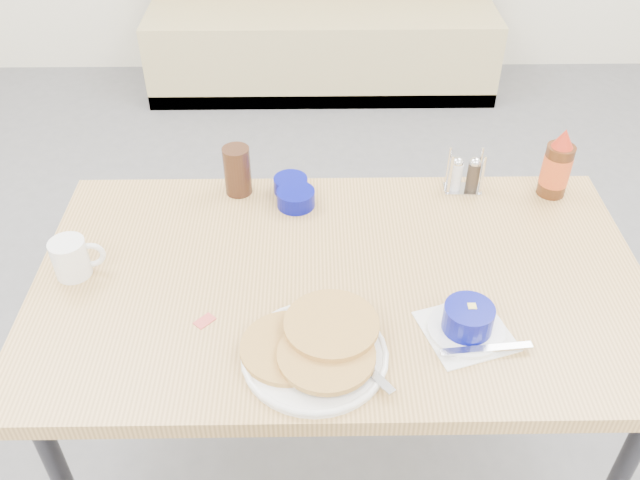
{
  "coord_description": "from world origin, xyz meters",
  "views": [
    {
      "loc": [
        -0.06,
        -0.89,
        1.81
      ],
      "look_at": [
        -0.05,
        0.31,
        0.82
      ],
      "focal_mm": 38.0,
      "sensor_mm": 36.0,
      "label": 1
    }
  ],
  "objects_px": {
    "pancake_plate": "(315,349)",
    "coffee_mug": "(72,258)",
    "condiment_caddy": "(464,177)",
    "syrup_bottle": "(557,167)",
    "creamer_bowl": "(296,198)",
    "amber_tumbler": "(237,171)",
    "dining_table": "(340,296)",
    "butter_bowl": "(291,185)",
    "grits_setting": "(468,322)",
    "booth_bench": "(322,24)"
  },
  "relations": [
    {
      "from": "creamer_bowl",
      "to": "condiment_caddy",
      "type": "distance_m",
      "value": 0.45
    },
    {
      "from": "dining_table",
      "to": "butter_bowl",
      "type": "height_order",
      "value": "butter_bowl"
    },
    {
      "from": "dining_table",
      "to": "condiment_caddy",
      "type": "bearing_deg",
      "value": 44.99
    },
    {
      "from": "creamer_bowl",
      "to": "dining_table",
      "type": "bearing_deg",
      "value": -69.08
    },
    {
      "from": "booth_bench",
      "to": "grits_setting",
      "type": "relative_size",
      "value": 8.21
    },
    {
      "from": "coffee_mug",
      "to": "grits_setting",
      "type": "relative_size",
      "value": 0.51
    },
    {
      "from": "grits_setting",
      "to": "condiment_caddy",
      "type": "xyz_separation_m",
      "value": [
        0.08,
        0.52,
        0.01
      ]
    },
    {
      "from": "grits_setting",
      "to": "coffee_mug",
      "type": "bearing_deg",
      "value": 167.16
    },
    {
      "from": "coffee_mug",
      "to": "booth_bench",
      "type": "bearing_deg",
      "value": 76.41
    },
    {
      "from": "dining_table",
      "to": "creamer_bowl",
      "type": "height_order",
      "value": "creamer_bowl"
    },
    {
      "from": "butter_bowl",
      "to": "syrup_bottle",
      "type": "height_order",
      "value": "syrup_bottle"
    },
    {
      "from": "booth_bench",
      "to": "amber_tumbler",
      "type": "distance_m",
      "value": 2.26
    },
    {
      "from": "condiment_caddy",
      "to": "pancake_plate",
      "type": "bearing_deg",
      "value": -122.89
    },
    {
      "from": "pancake_plate",
      "to": "grits_setting",
      "type": "distance_m",
      "value": 0.32
    },
    {
      "from": "pancake_plate",
      "to": "creamer_bowl",
      "type": "height_order",
      "value": "pancake_plate"
    },
    {
      "from": "coffee_mug",
      "to": "butter_bowl",
      "type": "height_order",
      "value": "coffee_mug"
    },
    {
      "from": "booth_bench",
      "to": "creamer_bowl",
      "type": "xyz_separation_m",
      "value": [
        -0.11,
        -2.26,
        0.43
      ]
    },
    {
      "from": "condiment_caddy",
      "to": "booth_bench",
      "type": "bearing_deg",
      "value": 100.66
    },
    {
      "from": "pancake_plate",
      "to": "syrup_bottle",
      "type": "xyz_separation_m",
      "value": [
        0.63,
        0.56,
        0.06
      ]
    },
    {
      "from": "condiment_caddy",
      "to": "syrup_bottle",
      "type": "xyz_separation_m",
      "value": [
        0.23,
        -0.02,
        0.04
      ]
    },
    {
      "from": "booth_bench",
      "to": "syrup_bottle",
      "type": "height_order",
      "value": "booth_bench"
    },
    {
      "from": "coffee_mug",
      "to": "condiment_caddy",
      "type": "height_order",
      "value": "condiment_caddy"
    },
    {
      "from": "butter_bowl",
      "to": "syrup_bottle",
      "type": "distance_m",
      "value": 0.69
    },
    {
      "from": "creamer_bowl",
      "to": "amber_tumbler",
      "type": "distance_m",
      "value": 0.17
    },
    {
      "from": "booth_bench",
      "to": "condiment_caddy",
      "type": "distance_m",
      "value": 2.27
    },
    {
      "from": "booth_bench",
      "to": "dining_table",
      "type": "distance_m",
      "value": 2.56
    },
    {
      "from": "syrup_bottle",
      "to": "creamer_bowl",
      "type": "bearing_deg",
      "value": -176.25
    },
    {
      "from": "amber_tumbler",
      "to": "syrup_bottle",
      "type": "xyz_separation_m",
      "value": [
        0.83,
        -0.02,
        0.02
      ]
    },
    {
      "from": "condiment_caddy",
      "to": "syrup_bottle",
      "type": "relative_size",
      "value": 0.61
    },
    {
      "from": "dining_table",
      "to": "creamer_bowl",
      "type": "distance_m",
      "value": 0.31
    },
    {
      "from": "grits_setting",
      "to": "pancake_plate",
      "type": "bearing_deg",
      "value": -169.28
    },
    {
      "from": "dining_table",
      "to": "butter_bowl",
      "type": "distance_m",
      "value": 0.37
    },
    {
      "from": "dining_table",
      "to": "pancake_plate",
      "type": "distance_m",
      "value": 0.26
    },
    {
      "from": "booth_bench",
      "to": "dining_table",
      "type": "xyz_separation_m",
      "value": [
        0.0,
        -2.53,
        0.35
      ]
    },
    {
      "from": "pancake_plate",
      "to": "creamer_bowl",
      "type": "distance_m",
      "value": 0.52
    },
    {
      "from": "dining_table",
      "to": "syrup_bottle",
      "type": "distance_m",
      "value": 0.67
    },
    {
      "from": "creamer_bowl",
      "to": "syrup_bottle",
      "type": "height_order",
      "value": "syrup_bottle"
    },
    {
      "from": "dining_table",
      "to": "coffee_mug",
      "type": "relative_size",
      "value": 11.77
    },
    {
      "from": "dining_table",
      "to": "butter_bowl",
      "type": "bearing_deg",
      "value": 109.49
    },
    {
      "from": "dining_table",
      "to": "butter_bowl",
      "type": "relative_size",
      "value": 15.5
    },
    {
      "from": "pancake_plate",
      "to": "butter_bowl",
      "type": "bearing_deg",
      "value": 95.98
    },
    {
      "from": "booth_bench",
      "to": "butter_bowl",
      "type": "xyz_separation_m",
      "value": [
        -0.12,
        -2.19,
        0.43
      ]
    },
    {
      "from": "grits_setting",
      "to": "creamer_bowl",
      "type": "height_order",
      "value": "grits_setting"
    },
    {
      "from": "pancake_plate",
      "to": "coffee_mug",
      "type": "xyz_separation_m",
      "value": [
        -0.55,
        0.26,
        0.03
      ]
    },
    {
      "from": "amber_tumbler",
      "to": "coffee_mug",
      "type": "bearing_deg",
      "value": -137.48
    },
    {
      "from": "coffee_mug",
      "to": "grits_setting",
      "type": "bearing_deg",
      "value": -12.84
    },
    {
      "from": "booth_bench",
      "to": "dining_table",
      "type": "height_order",
      "value": "booth_bench"
    },
    {
      "from": "creamer_bowl",
      "to": "butter_bowl",
      "type": "distance_m",
      "value": 0.07
    },
    {
      "from": "grits_setting",
      "to": "syrup_bottle",
      "type": "bearing_deg",
      "value": 57.63
    },
    {
      "from": "creamer_bowl",
      "to": "syrup_bottle",
      "type": "xyz_separation_m",
      "value": [
        0.68,
        0.04,
        0.06
      ]
    }
  ]
}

